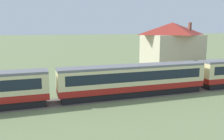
# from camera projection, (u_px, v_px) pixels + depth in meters

# --- Properties ---
(passenger_train) EXTENTS (107.35, 2.99, 4.25)m
(passenger_train) POSITION_uv_depth(u_px,v_px,m) (136.00, 79.00, 32.35)
(passenger_train) COLOR #AD1E19
(passenger_train) RESTS_ON ground_plane
(railway_track) EXTENTS (164.79, 3.60, 0.04)m
(railway_track) POSITION_uv_depth(u_px,v_px,m) (114.00, 97.00, 31.79)
(railway_track) COLOR #665B51
(railway_track) RESTS_ON ground_plane
(station_house_red_roof) EXTENTS (12.45, 10.35, 10.39)m
(station_house_red_roof) POSITION_uv_depth(u_px,v_px,m) (172.00, 45.00, 53.94)
(station_house_red_roof) COLOR beige
(station_house_red_roof) RESTS_ON ground_plane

